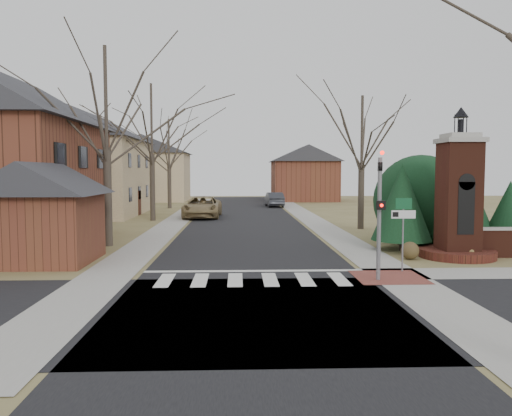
{
  "coord_description": "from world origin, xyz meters",
  "views": [
    {
      "loc": [
        -0.49,
        -16.11,
        3.72
      ],
      "look_at": [
        0.3,
        6.0,
        2.11
      ],
      "focal_mm": 35.0,
      "sensor_mm": 36.0,
      "label": 1
    }
  ],
  "objects_px": {
    "brick_gate_monument": "(458,208)",
    "sign_post": "(403,220)",
    "distant_car": "(274,199)",
    "traffic_signal_pole": "(380,205)",
    "pickup_truck": "(202,207)"
  },
  "relations": [
    {
      "from": "traffic_signal_pole",
      "to": "distant_car",
      "type": "distance_m",
      "value": 36.34
    },
    {
      "from": "sign_post",
      "to": "distant_car",
      "type": "xyz_separation_m",
      "value": [
        -2.25,
        34.86,
        -1.19
      ]
    },
    {
      "from": "pickup_truck",
      "to": "distant_car",
      "type": "height_order",
      "value": "pickup_truck"
    },
    {
      "from": "sign_post",
      "to": "pickup_truck",
      "type": "distance_m",
      "value": 24.15
    },
    {
      "from": "distant_car",
      "to": "traffic_signal_pole",
      "type": "bearing_deg",
      "value": 87.34
    },
    {
      "from": "pickup_truck",
      "to": "distant_car",
      "type": "distance_m",
      "value": 14.18
    },
    {
      "from": "traffic_signal_pole",
      "to": "pickup_truck",
      "type": "distance_m",
      "value": 25.07
    },
    {
      "from": "traffic_signal_pole",
      "to": "brick_gate_monument",
      "type": "relative_size",
      "value": 0.69
    },
    {
      "from": "traffic_signal_pole",
      "to": "brick_gate_monument",
      "type": "xyz_separation_m",
      "value": [
        4.7,
        4.42,
        -0.42
      ]
    },
    {
      "from": "pickup_truck",
      "to": "distant_car",
      "type": "bearing_deg",
      "value": 63.11
    },
    {
      "from": "traffic_signal_pole",
      "to": "distant_car",
      "type": "height_order",
      "value": "traffic_signal_pole"
    },
    {
      "from": "brick_gate_monument",
      "to": "sign_post",
      "type": "bearing_deg",
      "value": -138.58
    },
    {
      "from": "sign_post",
      "to": "pickup_truck",
      "type": "relative_size",
      "value": 0.44
    },
    {
      "from": "distant_car",
      "to": "brick_gate_monument",
      "type": "bearing_deg",
      "value": 95.89
    },
    {
      "from": "sign_post",
      "to": "brick_gate_monument",
      "type": "distance_m",
      "value": 4.55
    }
  ]
}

